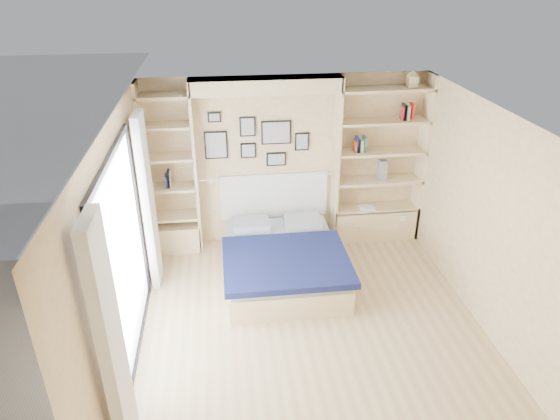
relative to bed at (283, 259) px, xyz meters
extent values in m
plane|color=tan|center=(0.19, -1.16, -0.26)|extent=(4.50, 4.50, 0.00)
plane|color=#DFBF8A|center=(0.19, 1.09, 0.99)|extent=(4.00, 0.00, 4.00)
plane|color=#DFBF8A|center=(0.19, -3.41, 0.99)|extent=(4.00, 0.00, 4.00)
plane|color=#DFBF8A|center=(-1.81, -1.16, 0.99)|extent=(0.00, 4.50, 4.50)
plane|color=#DFBF8A|center=(2.19, -1.16, 0.99)|extent=(0.00, 4.50, 4.50)
plane|color=white|center=(0.19, -1.16, 2.24)|extent=(4.50, 4.50, 0.00)
cube|color=beige|center=(-1.11, 0.91, 0.99)|extent=(0.04, 0.35, 2.50)
cube|color=beige|center=(0.89, 0.91, 0.99)|extent=(0.04, 0.35, 2.50)
cube|color=beige|center=(-0.11, 0.91, 2.14)|extent=(2.00, 0.35, 0.20)
cube|color=beige|center=(2.17, 0.91, 0.99)|extent=(0.04, 0.35, 2.50)
cube|color=beige|center=(-1.79, 0.91, 0.99)|extent=(0.04, 0.35, 2.50)
cube|color=beige|center=(1.54, 0.91, -0.01)|extent=(1.30, 0.35, 0.50)
cube|color=beige|center=(-1.46, 0.91, -0.06)|extent=(0.70, 0.35, 0.40)
cube|color=black|center=(-1.78, -1.16, 1.97)|extent=(0.04, 2.08, 0.06)
cube|color=black|center=(-1.78, -1.16, -0.23)|extent=(0.04, 2.08, 0.06)
cube|color=black|center=(-1.78, -2.18, 0.84)|extent=(0.04, 0.06, 2.20)
cube|color=black|center=(-1.78, -0.14, 0.84)|extent=(0.04, 0.06, 2.20)
cube|color=silver|center=(-1.79, -1.16, 0.86)|extent=(0.01, 2.00, 2.20)
cube|color=white|center=(-1.69, -2.46, 0.89)|extent=(0.10, 0.45, 2.30)
cube|color=white|center=(-1.69, 0.14, 0.89)|extent=(0.10, 0.45, 2.30)
cube|color=beige|center=(1.54, 0.91, 0.24)|extent=(1.30, 0.35, 0.04)
cube|color=beige|center=(1.54, 0.91, 0.69)|extent=(1.30, 0.35, 0.04)
cube|color=beige|center=(1.54, 0.91, 1.14)|extent=(1.30, 0.35, 0.04)
cube|color=beige|center=(1.54, 0.91, 1.59)|extent=(1.30, 0.35, 0.04)
cube|color=beige|center=(1.54, 0.91, 2.04)|extent=(1.30, 0.35, 0.04)
cube|color=beige|center=(-1.46, 0.91, 0.29)|extent=(0.70, 0.35, 0.04)
cube|color=beige|center=(-1.46, 0.91, 0.74)|extent=(0.70, 0.35, 0.04)
cube|color=beige|center=(-1.46, 0.91, 1.19)|extent=(0.70, 0.35, 0.04)
cube|color=beige|center=(-1.46, 0.91, 1.64)|extent=(0.70, 0.35, 0.04)
cube|color=beige|center=(-1.46, 0.91, 2.04)|extent=(0.70, 0.35, 0.04)
cube|color=beige|center=(0.00, -0.02, -0.10)|extent=(1.50, 1.87, 0.33)
cube|color=#9AA0A8|center=(0.00, -0.02, 0.11)|extent=(1.46, 1.83, 0.10)
cube|color=#10153B|center=(0.00, -0.34, 0.18)|extent=(1.60, 1.31, 0.08)
cube|color=#9AA0A8|center=(-0.37, 0.62, 0.22)|extent=(0.52, 0.37, 0.12)
cube|color=#9AA0A8|center=(0.37, 0.62, 0.22)|extent=(0.52, 0.37, 0.12)
cube|color=white|center=(0.00, 1.06, 0.46)|extent=(1.60, 0.04, 0.70)
cube|color=black|center=(-0.81, 1.06, 1.29)|extent=(0.32, 0.02, 0.40)
cube|color=gray|center=(-0.81, 1.05, 1.29)|extent=(0.28, 0.01, 0.36)
cube|color=black|center=(-0.36, 1.06, 1.54)|extent=(0.22, 0.02, 0.28)
cube|color=gray|center=(-0.36, 1.05, 1.54)|extent=(0.18, 0.01, 0.24)
cube|color=black|center=(-0.36, 1.06, 1.19)|extent=(0.22, 0.02, 0.22)
cube|color=gray|center=(-0.36, 1.05, 1.19)|extent=(0.18, 0.01, 0.18)
cube|color=black|center=(0.04, 1.06, 1.44)|extent=(0.42, 0.02, 0.34)
cube|color=gray|center=(0.04, 1.05, 1.44)|extent=(0.38, 0.01, 0.30)
cube|color=black|center=(0.04, 1.06, 1.04)|extent=(0.28, 0.02, 0.20)
cube|color=gray|center=(0.04, 1.05, 1.04)|extent=(0.24, 0.01, 0.16)
cube|color=black|center=(0.41, 1.06, 1.29)|extent=(0.20, 0.02, 0.26)
cube|color=gray|center=(0.41, 1.05, 1.29)|extent=(0.16, 0.01, 0.22)
cube|color=black|center=(-0.81, 1.06, 1.69)|extent=(0.18, 0.02, 0.14)
cube|color=gray|center=(-0.81, 1.05, 1.69)|extent=(0.14, 0.01, 0.10)
cylinder|color=silver|center=(-0.97, 0.84, 0.86)|extent=(0.20, 0.02, 0.02)
cone|color=white|center=(-0.87, 0.84, 0.84)|extent=(0.13, 0.12, 0.15)
cylinder|color=silver|center=(0.75, 0.84, 0.86)|extent=(0.20, 0.02, 0.02)
cone|color=white|center=(0.65, 0.84, 0.84)|extent=(0.13, 0.12, 0.15)
cube|color=#A73611|center=(1.15, 0.91, 1.24)|extent=(0.02, 0.15, 0.17)
cube|color=navy|center=(1.18, 0.91, 1.27)|extent=(0.03, 0.15, 0.22)
cube|color=black|center=(1.19, 0.91, 1.25)|extent=(0.03, 0.15, 0.19)
cube|color=#BFB28C|center=(1.24, 0.91, 1.25)|extent=(0.04, 0.15, 0.18)
cube|color=#23543B|center=(1.29, 0.91, 1.27)|extent=(0.03, 0.15, 0.22)
cube|color=#A51E1E|center=(1.80, 0.91, 1.70)|extent=(0.02, 0.15, 0.18)
cube|color=navy|center=(1.82, 0.91, 1.71)|extent=(0.03, 0.15, 0.22)
cube|color=black|center=(1.81, 0.91, 1.72)|extent=(0.03, 0.15, 0.22)
cube|color=#BFB28C|center=(1.87, 0.91, 1.71)|extent=(0.04, 0.15, 0.20)
cube|color=#A31915|center=(1.93, 0.91, 1.72)|extent=(0.03, 0.15, 0.22)
cube|color=navy|center=(-1.53, 0.91, 0.85)|extent=(0.02, 0.15, 0.18)
cube|color=black|center=(-1.49, 0.91, 0.88)|extent=(0.03, 0.15, 0.25)
cube|color=#BFB28C|center=(-1.48, 0.91, 0.87)|extent=(0.03, 0.15, 0.22)
cube|color=beige|center=(1.88, 0.91, 2.13)|extent=(0.13, 0.13, 0.15)
cone|color=beige|center=(1.88, 0.91, 2.25)|extent=(0.20, 0.20, 0.08)
cube|color=slate|center=(1.58, 0.91, 0.86)|extent=(0.12, 0.12, 0.30)
cube|color=white|center=(1.39, 0.86, 0.27)|extent=(0.22, 0.16, 0.03)
cylinder|color=tan|center=(-3.03, -0.29, -0.06)|extent=(0.03, 0.14, 0.40)
cylinder|color=tan|center=(-2.58, -0.31, -0.06)|extent=(0.03, 0.14, 0.40)
cylinder|color=tan|center=(-3.02, 0.27, 0.04)|extent=(0.04, 0.33, 0.66)
cylinder|color=tan|center=(-2.56, 0.26, 0.04)|extent=(0.04, 0.33, 0.66)
cube|color=#2455A7|center=(-2.80, -0.09, 0.02)|extent=(0.48, 0.57, 0.15)
cube|color=#2455A7|center=(-2.79, 0.29, 0.25)|extent=(0.47, 0.23, 0.54)
camera|label=1|loc=(-0.74, -5.64, 3.63)|focal=32.00mm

